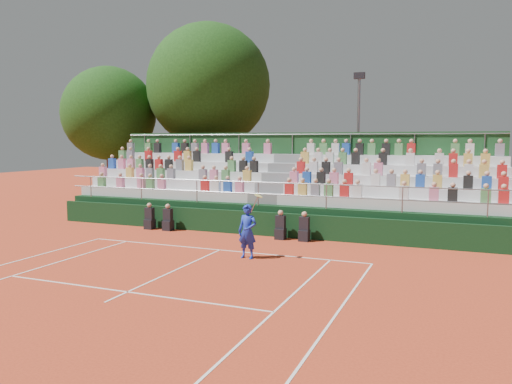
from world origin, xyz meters
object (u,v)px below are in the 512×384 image
at_px(tennis_player, 248,231).
at_px(tree_west, 109,114).
at_px(floodlight_mast, 358,131).
at_px(tree_east, 209,86).

height_order(tennis_player, tree_west, tree_west).
xyz_separation_m(tennis_player, floodlight_mast, (1.22, 13.03, 3.62)).
height_order(tree_east, floodlight_mast, tree_east).
bearing_deg(floodlight_mast, tree_east, 179.20).
xyz_separation_m(tree_east, floodlight_mast, (9.49, -0.13, -2.87)).
relative_size(tree_west, tree_east, 0.78).
distance_m(tennis_player, tree_west, 19.34).
bearing_deg(tree_east, floodlight_mast, -0.80).
bearing_deg(tennis_player, floodlight_mast, 84.66).
relative_size(tennis_player, tree_east, 0.20).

